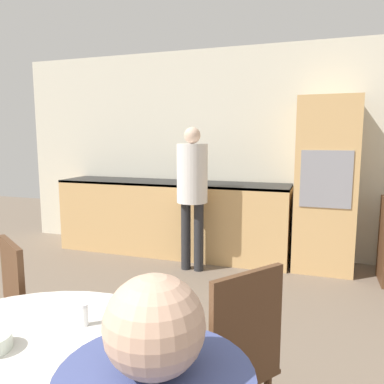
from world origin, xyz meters
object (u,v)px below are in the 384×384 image
object	(u,v)px
oven_unit	(325,185)
bowl_near	(69,382)
chair_far_right	(232,357)
person_standing	(192,183)

from	to	relation	value
oven_unit	bowl_near	world-z (taller)	oven_unit
chair_far_right	person_standing	bearing A→B (deg)	-121.00
person_standing	bowl_near	world-z (taller)	person_standing
bowl_near	chair_far_right	bearing A→B (deg)	63.64
oven_unit	chair_far_right	world-z (taller)	oven_unit
person_standing	bowl_near	bearing A→B (deg)	-77.98
chair_far_right	bowl_near	bearing A→B (deg)	10.15
oven_unit	chair_far_right	distance (m)	2.95
chair_far_right	bowl_near	size ratio (longest dim) A/B	5.43
chair_far_right	bowl_near	world-z (taller)	chair_far_right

